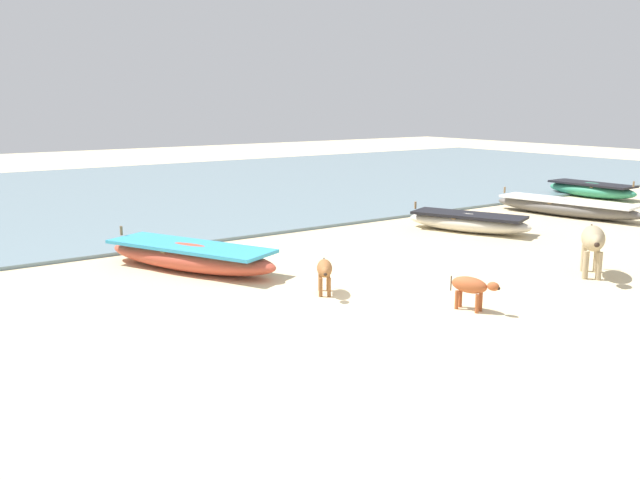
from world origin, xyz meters
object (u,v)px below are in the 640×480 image
calf_near_rust (471,287)px  calf_far_brown (325,270)px  fishing_boat_2 (190,256)px  fishing_boat_4 (567,207)px  cow_adult_dun (593,241)px  fishing_boat_5 (591,189)px  fishing_boat_1 (468,222)px

calf_near_rust → calf_far_brown: 2.59m
fishing_boat_2 → fishing_boat_4: size_ratio=0.91×
fishing_boat_2 → cow_adult_dun: (6.26, -5.06, 0.42)m
fishing_boat_2 → calf_far_brown: 3.27m
fishing_boat_2 → calf_near_rust: size_ratio=4.93×
cow_adult_dun → fishing_boat_5: bearing=176.2°
fishing_boat_1 → fishing_boat_4: bearing=-112.5°
fishing_boat_2 → cow_adult_dun: bearing=-153.8°
cow_adult_dun → calf_near_rust: 3.66m
fishing_boat_4 → cow_adult_dun: size_ratio=3.42×
fishing_boat_5 → fishing_boat_1: bearing=-78.6°
fishing_boat_5 → calf_far_brown: size_ratio=3.90×
fishing_boat_4 → fishing_boat_2: bearing=78.3°
fishing_boat_4 → calf_far_brown: bearing=93.8°
cow_adult_dun → calf_far_brown: 5.44m
fishing_boat_4 → fishing_boat_5: fishing_boat_5 is taller
fishing_boat_1 → fishing_boat_2: 7.79m
fishing_boat_4 → calf_near_rust: bearing=107.1°
fishing_boat_1 → fishing_boat_2: size_ratio=0.81×
fishing_boat_4 → fishing_boat_5: (4.23, 1.92, 0.02)m
fishing_boat_5 → calf_near_rust: (-13.70, -6.71, 0.12)m
fishing_boat_4 → calf_far_brown: 11.19m
calf_near_rust → fishing_boat_2: bearing=-169.8°
cow_adult_dun → calf_far_brown: size_ratio=1.58×
fishing_boat_2 → fishing_boat_5: (16.32, 1.50, -0.01)m
fishing_boat_1 → fishing_boat_2: (-7.78, 0.44, 0.03)m
calf_far_brown → fishing_boat_1: bearing=145.7°
fishing_boat_2 → calf_near_rust: bearing=-178.1°
fishing_boat_5 → calf_near_rust: fishing_boat_5 is taller
calf_near_rust → calf_far_brown: calf_far_brown is taller
fishing_boat_2 → fishing_boat_4: (12.09, -0.43, -0.02)m
fishing_boat_2 → calf_near_rust: fishing_boat_2 is taller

